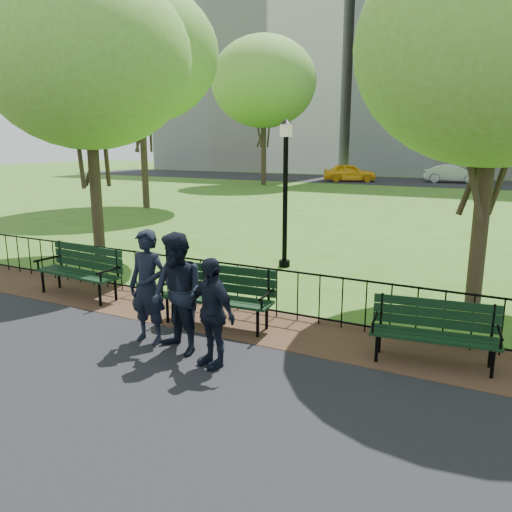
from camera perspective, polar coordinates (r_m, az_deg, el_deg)
The scene contains 19 objects.
ground at distance 7.67m, azimuth -8.29°, elevation -10.77°, with size 120.00×120.00×0.00m, color #385F19.
dirt_strip at distance 8.83m, azimuth -2.59°, elevation -7.30°, with size 60.00×1.60×0.01m, color #352615.
far_street at distance 40.99m, azimuth 21.71°, elevation 7.74°, with size 70.00×9.00×0.01m, color black.
iron_fence at distance 9.09m, azimuth -1.05°, elevation -3.47°, with size 24.06×0.06×1.00m.
apartment_west at distance 60.53m, azimuth 1.52°, elevation 22.37°, with size 22.00×15.00×26.00m, color beige.
apartment_mid at distance 55.02m, azimuth 27.00°, elevation 24.15°, with size 24.00×15.00×30.00m, color beige.
park_bench_main at distance 8.52m, azimuth -6.38°, elevation -3.38°, with size 1.98×0.75×1.10m.
park_bench_left_a at distance 10.64m, azimuth -19.32°, elevation -1.03°, with size 1.99×0.74×1.11m.
park_bench_right_a at distance 7.47m, azimuth 19.75°, elevation -7.49°, with size 1.77×0.75×0.98m.
lamppost at distance 12.25m, azimuth 3.37°, elevation 7.71°, with size 0.32×0.32×3.59m.
tree_near_w at distance 13.94m, azimuth -18.83°, elevation 20.54°, with size 5.24×5.24×7.30m.
tree_near_e at distance 9.90m, azimuth 25.99°, elevation 20.86°, with size 4.80×4.80×6.69m.
tree_mid_w at distance 24.60m, azimuth -13.22°, elevation 21.57°, with size 7.13×7.13×9.94m.
tree_far_w at distance 36.82m, azimuth 0.89°, elevation 19.26°, with size 7.37×7.37×10.27m.
person_left at distance 7.82m, azimuth -12.25°, elevation -3.47°, with size 0.65×0.42×1.77m, color black.
person_mid at distance 7.33m, azimuth -8.95°, elevation -4.32°, with size 0.87×0.46×1.80m, color black.
person_right at distance 6.90m, azimuth -5.12°, elevation -6.43°, with size 0.91×0.37×1.55m, color black.
taxi at distance 40.41m, azimuth 10.66°, elevation 9.36°, with size 1.65×4.10×1.40m, color yellow.
sedan_silver at distance 41.34m, azimuth 21.59°, elevation 8.76°, with size 1.46×4.19×1.38m, color #9FA2A6.
Camera 1 is at (4.16, -5.67, 3.07)m, focal length 35.00 mm.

